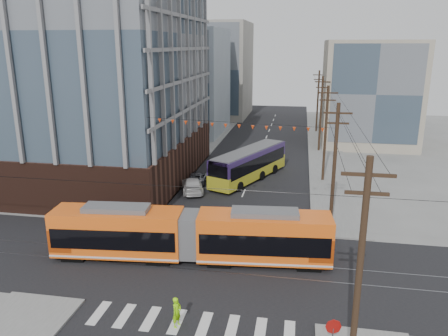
{
  "coord_description": "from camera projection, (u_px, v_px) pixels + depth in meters",
  "views": [
    {
      "loc": [
        5.65,
        -23.9,
        15.35
      ],
      "look_at": [
        -0.54,
        11.01,
        5.3
      ],
      "focal_mm": 35.0,
      "sensor_mm": 36.0,
      "label": 1
    }
  ],
  "objects": [
    {
      "name": "ground",
      "position": [
        202.0,
        295.0,
        27.78
      ],
      "size": [
        160.0,
        160.0,
        0.0
      ],
      "primitive_type": "plane",
      "color": "slate"
    },
    {
      "name": "office_building",
      "position": [
        56.0,
        54.0,
        49.36
      ],
      "size": [
        30.0,
        25.0,
        28.6
      ],
      "primitive_type": "cube",
      "color": "#381E16",
      "rests_on": "ground"
    },
    {
      "name": "bg_bldg_nw_near",
      "position": [
        173.0,
        82.0,
        77.44
      ],
      "size": [
        18.0,
        16.0,
        18.0
      ],
      "primitive_type": "cube",
      "color": "#8C99A5",
      "rests_on": "ground"
    },
    {
      "name": "bg_bldg_ne_near",
      "position": [
        369.0,
        93.0,
        68.38
      ],
      "size": [
        14.0,
        14.0,
        16.0
      ],
      "primitive_type": "cube",
      "color": "gray",
      "rests_on": "ground"
    },
    {
      "name": "bg_bldg_nw_far",
      "position": [
        212.0,
        70.0,
        95.6
      ],
      "size": [
        16.0,
        18.0,
        20.0
      ],
      "primitive_type": "cube",
      "color": "gray",
      "rests_on": "ground"
    },
    {
      "name": "bg_bldg_ne_far",
      "position": [
        365.0,
        88.0,
        87.26
      ],
      "size": [
        16.0,
        16.0,
        14.0
      ],
      "primitive_type": "cube",
      "color": "#8C99A5",
      "rests_on": "ground"
    },
    {
      "name": "utility_pole_near",
      "position": [
        359.0,
        277.0,
        19.17
      ],
      "size": [
        0.3,
        0.3,
        11.0
      ],
      "primitive_type": "cylinder",
      "color": "black",
      "rests_on": "ground"
    },
    {
      "name": "utility_pole_far",
      "position": [
        318.0,
        102.0,
        77.9
      ],
      "size": [
        0.3,
        0.3,
        11.0
      ],
      "primitive_type": "cylinder",
      "color": "black",
      "rests_on": "ground"
    },
    {
      "name": "streetcar",
      "position": [
        190.0,
        235.0,
        31.81
      ],
      "size": [
        20.48,
        4.72,
        3.91
      ],
      "primitive_type": null,
      "rotation": [
        0.0,
        0.0,
        0.09
      ],
      "color": "#FF6216",
      "rests_on": "ground"
    },
    {
      "name": "city_bus",
      "position": [
        249.0,
        164.0,
        51.05
      ],
      "size": [
        7.83,
        13.22,
        3.73
      ],
      "primitive_type": null,
      "rotation": [
        0.0,
        0.0,
        -0.41
      ],
      "color": "#2D1B4D",
      "rests_on": "ground"
    },
    {
      "name": "parked_car_silver",
      "position": [
        172.0,
        215.0,
        39.04
      ],
      "size": [
        2.8,
        4.27,
        1.33
      ],
      "primitive_type": "imported",
      "rotation": [
        0.0,
        0.0,
        3.52
      ],
      "color": "#9295A4",
      "rests_on": "ground"
    },
    {
      "name": "parked_car_white",
      "position": [
        192.0,
        185.0,
        47.0
      ],
      "size": [
        3.61,
        5.68,
        1.53
      ],
      "primitive_type": "imported",
      "rotation": [
        0.0,
        0.0,
        3.44
      ],
      "color": "silver",
      "rests_on": "ground"
    },
    {
      "name": "parked_car_grey",
      "position": [
        198.0,
        178.0,
        50.08
      ],
      "size": [
        2.38,
        4.56,
        1.23
      ],
      "primitive_type": "imported",
      "rotation": [
        0.0,
        0.0,
        3.22
      ],
      "color": "#46494F",
      "rests_on": "ground"
    },
    {
      "name": "pedestrian",
      "position": [
        177.0,
        312.0,
        24.43
      ],
      "size": [
        0.63,
        0.77,
        1.81
      ],
      "primitive_type": "imported",
      "rotation": [
        0.0,
        0.0,
        1.23
      ],
      "color": "#99FC0B",
      "rests_on": "ground"
    },
    {
      "name": "jersey_barrier",
      "position": [
        327.0,
        228.0,
        36.85
      ],
      "size": [
        1.08,
        3.98,
        0.79
      ],
      "primitive_type": "cube",
      "rotation": [
        0.0,
        0.0,
        0.05
      ],
      "color": "slate",
      "rests_on": "ground"
    }
  ]
}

